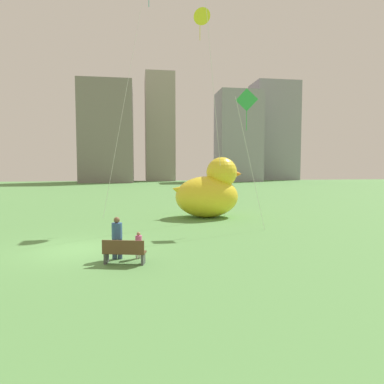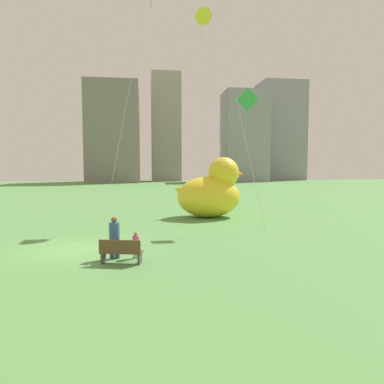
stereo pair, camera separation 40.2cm
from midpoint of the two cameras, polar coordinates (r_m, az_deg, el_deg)
name	(u,v)px [view 2 (the right image)]	position (r m, az deg, el deg)	size (l,w,h in m)	color
ground_plane	(75,249)	(15.79, -17.87, -8.87)	(140.00, 140.00, 0.00)	#58904B
park_bench	(121,251)	(12.94, -10.73, -9.49)	(1.59, 0.80, 0.90)	brown
person_adult	(114,236)	(13.64, -11.77, -7.00)	(0.39, 0.39, 1.61)	#38476B
person_child	(136,244)	(13.62, -8.34, -8.36)	(0.25, 0.25, 1.03)	silver
giant_inflatable_duck	(211,192)	(24.02, 3.65, 0.04)	(5.01, 3.22, 4.15)	yellow
city_skyline	(201,132)	(85.19, 1.70, 9.73)	(53.23, 19.59, 25.59)	gray
kite_green	(248,104)	(20.37, 9.70, 14.06)	(1.76, 1.23, 7.90)	silver
kite_yellow	(202,14)	(25.40, 2.12, 27.16)	(2.43, 2.62, 14.22)	silver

